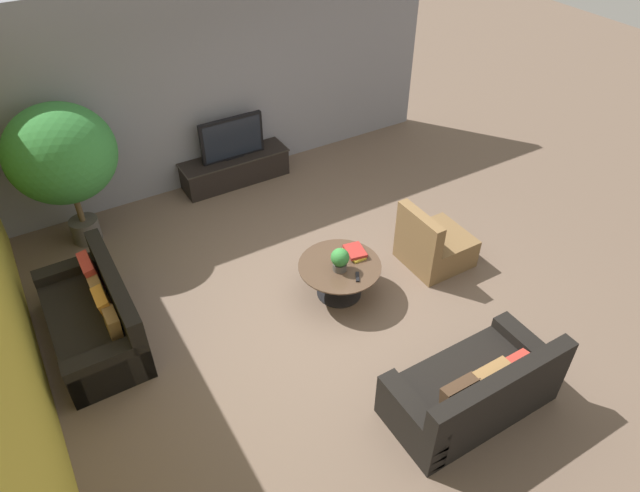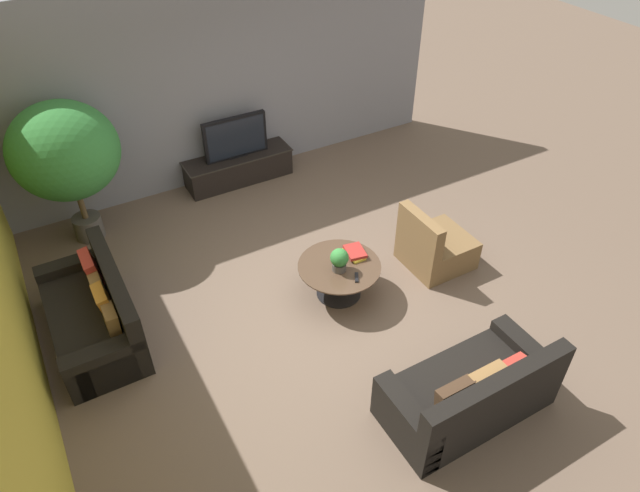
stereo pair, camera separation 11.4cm
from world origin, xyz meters
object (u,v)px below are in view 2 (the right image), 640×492
(coffee_table, at_px, (339,274))
(armchair_wicker, at_px, (434,247))
(couch_near_entry, at_px, (470,393))
(potted_plant_tabletop, at_px, (339,259))
(television, at_px, (235,137))
(media_console, at_px, (238,167))
(potted_palm_tall, at_px, (65,152))
(couch_by_wall, at_px, (95,315))

(coffee_table, bearing_deg, armchair_wicker, -5.00)
(coffee_table, bearing_deg, couch_near_entry, -83.59)
(couch_near_entry, height_order, potted_plant_tabletop, couch_near_entry)
(television, relative_size, couch_near_entry, 0.59)
(media_console, height_order, potted_plant_tabletop, potted_plant_tabletop)
(television, xyz_separation_m, potted_palm_tall, (-2.37, -0.31, 0.57))
(potted_plant_tabletop, bearing_deg, television, 89.86)
(media_console, relative_size, couch_near_entry, 1.00)
(television, height_order, potted_plant_tabletop, television)
(potted_palm_tall, bearing_deg, coffee_table, -48.05)
(couch_by_wall, distance_m, potted_palm_tall, 2.18)
(television, bearing_deg, couch_by_wall, -140.38)
(potted_plant_tabletop, bearing_deg, coffee_table, 56.72)
(couch_by_wall, xyz_separation_m, armchair_wicker, (4.07, -0.90, -0.02))
(armchair_wicker, bearing_deg, potted_plant_tabletop, 87.79)
(armchair_wicker, bearing_deg, couch_by_wall, 77.55)
(coffee_table, distance_m, potted_plant_tabletop, 0.31)
(coffee_table, distance_m, armchair_wicker, 1.36)
(couch_near_entry, height_order, armchair_wicker, armchair_wicker)
(coffee_table, xyz_separation_m, armchair_wicker, (1.36, -0.12, -0.05))
(coffee_table, xyz_separation_m, couch_near_entry, (0.23, -2.09, -0.03))
(couch_by_wall, height_order, armchair_wicker, armchair_wicker)
(couch_near_entry, bearing_deg, coffee_table, -83.59)
(coffee_table, height_order, couch_near_entry, couch_near_entry)
(coffee_table, xyz_separation_m, potted_palm_tall, (-2.41, 2.68, 1.01))
(potted_palm_tall, bearing_deg, couch_near_entry, -61.00)
(couch_by_wall, bearing_deg, potted_plant_tabletop, 72.44)
(couch_near_entry, bearing_deg, potted_palm_tall, -61.00)
(couch_by_wall, xyz_separation_m, potted_plant_tabletop, (2.67, -0.84, 0.32))
(television, distance_m, coffee_table, 3.03)
(couch_near_entry, relative_size, armchair_wicker, 1.96)
(couch_by_wall, height_order, potted_plant_tabletop, couch_by_wall)
(couch_near_entry, xyz_separation_m, potted_plant_tabletop, (-0.28, 2.03, 0.32))
(couch_near_entry, relative_size, potted_palm_tall, 0.86)
(media_console, distance_m, armchair_wicker, 3.41)
(couch_by_wall, height_order, couch_near_entry, same)
(coffee_table, height_order, potted_palm_tall, potted_palm_tall)
(media_console, xyz_separation_m, potted_palm_tall, (-2.37, -0.32, 1.10))
(armchair_wicker, distance_m, potted_palm_tall, 4.81)
(media_console, distance_m, couch_near_entry, 5.09)
(couch_near_entry, bearing_deg, armchair_wicker, -119.66)
(media_console, bearing_deg, television, -90.00)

